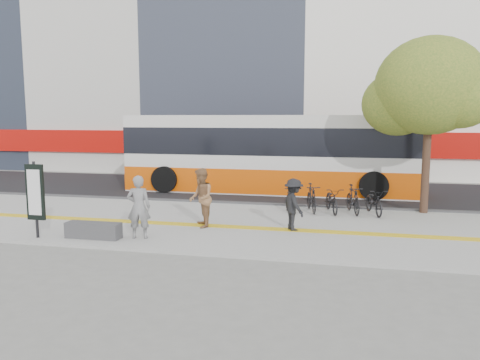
% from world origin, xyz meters
% --- Properties ---
extents(ground, '(120.00, 120.00, 0.00)m').
position_xyz_m(ground, '(0.00, 0.00, 0.00)').
color(ground, slate).
rests_on(ground, ground).
extents(sidewalk, '(40.00, 7.00, 0.08)m').
position_xyz_m(sidewalk, '(0.00, 1.50, 0.04)').
color(sidewalk, slate).
rests_on(sidewalk, ground).
extents(tactile_strip, '(40.00, 0.45, 0.01)m').
position_xyz_m(tactile_strip, '(0.00, 1.00, 0.09)').
color(tactile_strip, yellow).
rests_on(tactile_strip, sidewalk).
extents(street, '(40.00, 8.00, 0.06)m').
position_xyz_m(street, '(0.00, 9.00, 0.03)').
color(street, black).
rests_on(street, ground).
extents(curb, '(40.00, 0.25, 0.14)m').
position_xyz_m(curb, '(0.00, 5.00, 0.07)').
color(curb, '#3B3B3D').
rests_on(curb, ground).
extents(bench, '(1.60, 0.45, 0.45)m').
position_xyz_m(bench, '(-2.60, -1.20, 0.30)').
color(bench, '#3B3B3D').
rests_on(bench, sidewalk).
extents(signboard, '(0.55, 0.10, 2.20)m').
position_xyz_m(signboard, '(-4.20, -1.51, 1.37)').
color(signboard, black).
rests_on(signboard, sidewalk).
extents(street_tree, '(4.40, 3.80, 6.31)m').
position_xyz_m(street_tree, '(7.18, 4.82, 4.51)').
color(street_tree, '#3C261B').
rests_on(street_tree, sidewalk).
extents(bus, '(13.31, 3.16, 3.54)m').
position_xyz_m(bus, '(0.92, 8.50, 1.73)').
color(bus, silver).
rests_on(bus, street).
extents(bicycle_row, '(3.97, 1.84, 1.02)m').
position_xyz_m(bicycle_row, '(3.95, 4.00, 0.56)').
color(bicycle_row, black).
rests_on(bicycle_row, sidewalk).
extents(seated_woman, '(0.75, 0.58, 1.82)m').
position_xyz_m(seated_woman, '(-1.30, -0.94, 0.99)').
color(seated_woman, black).
rests_on(seated_woman, sidewalk).
extents(pedestrian_tan, '(1.00, 1.11, 1.86)m').
position_xyz_m(pedestrian_tan, '(-0.00, 0.79, 1.01)').
color(pedestrian_tan, '#916641').
rests_on(pedestrian_tan, sidewalk).
extents(pedestrian_dark, '(1.05, 1.19, 1.59)m').
position_xyz_m(pedestrian_dark, '(2.88, 0.98, 0.88)').
color(pedestrian_dark, black).
rests_on(pedestrian_dark, sidewalk).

